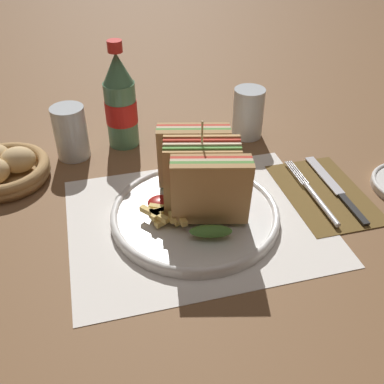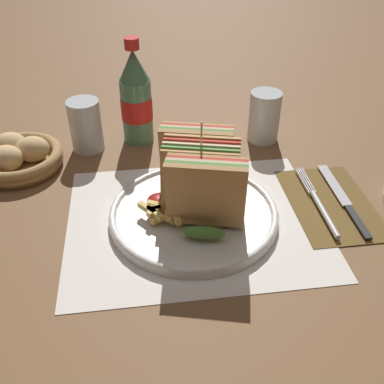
% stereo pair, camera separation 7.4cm
% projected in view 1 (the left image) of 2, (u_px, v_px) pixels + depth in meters
% --- Properties ---
extents(ground_plane, '(4.00, 4.00, 0.00)m').
position_uv_depth(ground_plane, '(189.00, 216.00, 0.75)').
color(ground_plane, brown).
extents(placemat, '(0.42, 0.33, 0.00)m').
position_uv_depth(placemat, '(197.00, 220.00, 0.74)').
color(placemat, silver).
rests_on(placemat, ground_plane).
extents(plate_main, '(0.28, 0.28, 0.02)m').
position_uv_depth(plate_main, '(195.00, 213.00, 0.74)').
color(plate_main, white).
rests_on(plate_main, ground_plane).
extents(club_sandwich, '(0.14, 0.20, 0.16)m').
position_uv_depth(club_sandwich, '(202.00, 176.00, 0.71)').
color(club_sandwich, tan).
rests_on(club_sandwich, plate_main).
extents(fries_pile, '(0.08, 0.08, 0.02)m').
position_uv_depth(fries_pile, '(169.00, 211.00, 0.71)').
color(fries_pile, '#E5C166').
rests_on(fries_pile, plate_main).
extents(ketchup_blob, '(0.04, 0.04, 0.01)m').
position_uv_depth(ketchup_blob, '(160.00, 202.00, 0.74)').
color(ketchup_blob, maroon).
rests_on(ketchup_blob, plate_main).
extents(napkin, '(0.14, 0.22, 0.00)m').
position_uv_depth(napkin, '(322.00, 191.00, 0.80)').
color(napkin, brown).
rests_on(napkin, ground_plane).
extents(fork, '(0.02, 0.20, 0.01)m').
position_uv_depth(fork, '(316.00, 197.00, 0.78)').
color(fork, silver).
rests_on(fork, napkin).
extents(knife, '(0.02, 0.21, 0.00)m').
position_uv_depth(knife, '(336.00, 188.00, 0.80)').
color(knife, black).
rests_on(knife, napkin).
extents(coke_bottle_near, '(0.06, 0.06, 0.22)m').
position_uv_depth(coke_bottle_near, '(120.00, 103.00, 0.89)').
color(coke_bottle_near, '#4C7F5B').
rests_on(coke_bottle_near, ground_plane).
extents(glass_near, '(0.06, 0.06, 0.11)m').
position_uv_depth(glass_near, '(248.00, 116.00, 0.95)').
color(glass_near, silver).
rests_on(glass_near, ground_plane).
extents(glass_far, '(0.06, 0.06, 0.11)m').
position_uv_depth(glass_far, '(71.00, 132.00, 0.88)').
color(glass_far, silver).
rests_on(glass_far, ground_plane).
extents(bread_basket, '(0.17, 0.17, 0.06)m').
position_uv_depth(bread_basket, '(3.00, 169.00, 0.83)').
color(bread_basket, '#AD8451').
rests_on(bread_basket, ground_plane).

